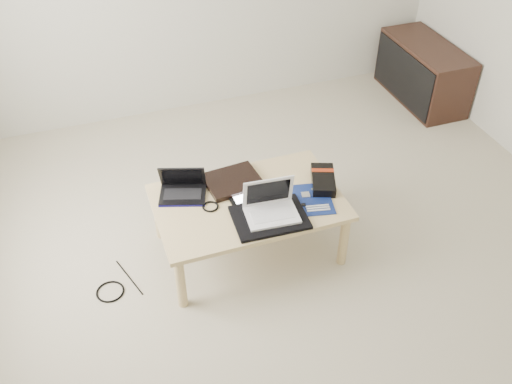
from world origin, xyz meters
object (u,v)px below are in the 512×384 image
object	(u,v)px
white_laptop	(271,207)
gpu_box	(323,180)
coffee_table	(248,207)
media_cabinet	(423,72)
netbook	(183,189)

from	to	relation	value
white_laptop	gpu_box	xyz separation A→B (m)	(0.40, 0.16, -0.03)
coffee_table	white_laptop	size ratio (longest dim) A/B	3.56
coffee_table	white_laptop	bearing A→B (deg)	-65.02
media_cabinet	gpu_box	bearing A→B (deg)	-140.30
coffee_table	white_laptop	xyz separation A→B (m)	(0.08, -0.17, 0.11)
coffee_table	media_cabinet	bearing A→B (deg)	32.26
netbook	coffee_table	bearing A→B (deg)	-27.82
white_laptop	coffee_table	bearing A→B (deg)	114.98
netbook	white_laptop	size ratio (longest dim) A/B	1.03
netbook	gpu_box	size ratio (longest dim) A/B	1.05
netbook	white_laptop	distance (m)	0.55
media_cabinet	netbook	bearing A→B (deg)	-155.28
media_cabinet	netbook	distance (m)	2.61
media_cabinet	white_laptop	world-z (taller)	white_laptop
media_cabinet	coffee_table	bearing A→B (deg)	-147.74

